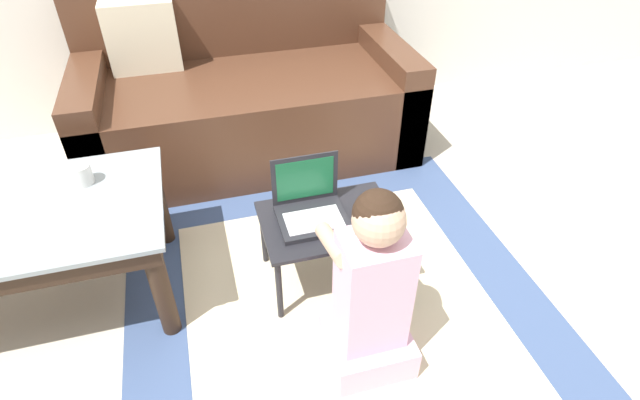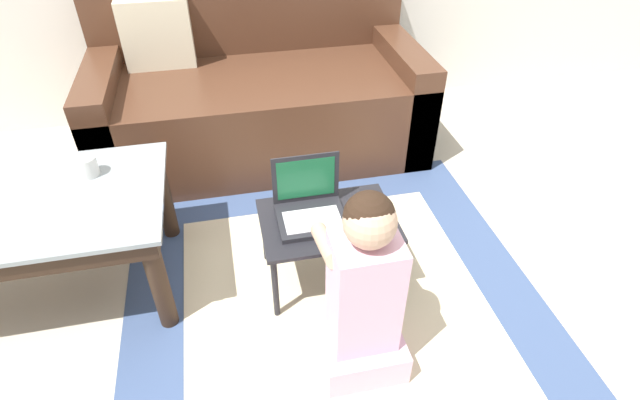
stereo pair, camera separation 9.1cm
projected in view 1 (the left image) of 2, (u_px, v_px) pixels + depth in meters
ground_plane at (326, 298)px, 2.05m from camera, size 16.00×16.00×0.00m
area_rug at (343, 313)px, 1.98m from camera, size 1.67×1.91×0.01m
couch at (246, 98)px, 2.81m from camera, size 1.76×0.90×0.86m
coffee_table at (27, 229)px, 1.80m from camera, size 0.98×0.64×0.47m
laptop_desk at (329, 226)px, 1.97m from camera, size 0.53×0.37×0.32m
laptop at (311, 209)px, 1.93m from camera, size 0.27×0.22×0.23m
computer_mouse at (363, 212)px, 1.95m from camera, size 0.07×0.10×0.03m
person_seated at (371, 293)px, 1.62m from camera, size 0.29×0.38×0.75m
cup_on_table at (82, 174)px, 1.87m from camera, size 0.08×0.08×0.08m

